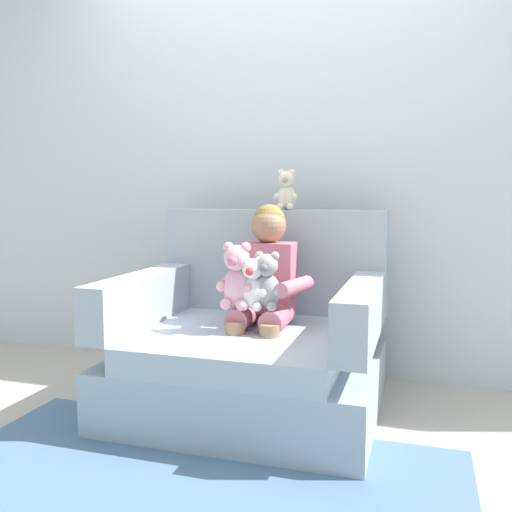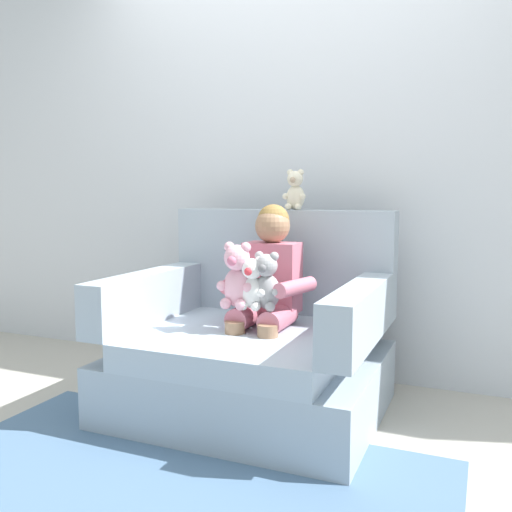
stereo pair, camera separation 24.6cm
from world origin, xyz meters
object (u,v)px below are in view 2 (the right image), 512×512
(plush_white, at_px, (252,285))
(plush_pink, at_px, (237,277))
(seated_child, at_px, (267,282))
(plush_grey, at_px, (266,283))
(armchair, at_px, (254,348))
(plush_cream_on_backrest, at_px, (295,191))

(plush_white, height_order, plush_pink, plush_pink)
(seated_child, xyz_separation_m, plush_pink, (-0.09, -0.15, 0.04))
(plush_pink, bearing_deg, seated_child, 40.95)
(plush_white, height_order, plush_grey, plush_grey)
(plush_white, distance_m, plush_grey, 0.06)
(seated_child, distance_m, plush_grey, 0.15)
(armchair, height_order, plush_grey, armchair)
(plush_white, relative_size, plush_grey, 0.92)
(armchair, bearing_deg, plush_pink, -107.60)
(plush_grey, bearing_deg, seated_child, 120.91)
(plush_pink, relative_size, plush_grey, 1.15)
(armchair, distance_m, plush_grey, 0.37)
(plush_cream_on_backrest, bearing_deg, plush_grey, -76.06)
(plush_grey, relative_size, plush_cream_on_backrest, 1.24)
(plush_cream_on_backrest, bearing_deg, plush_pink, -92.07)
(seated_child, bearing_deg, armchair, -135.01)
(plush_white, height_order, plush_cream_on_backrest, plush_cream_on_backrest)
(armchair, height_order, plush_pink, armchair)
(armchair, xyz_separation_m, plush_cream_on_backrest, (0.07, 0.37, 0.75))
(armchair, distance_m, seated_child, 0.33)
(plush_pink, bearing_deg, armchair, 52.89)
(plush_white, bearing_deg, armchair, 97.44)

